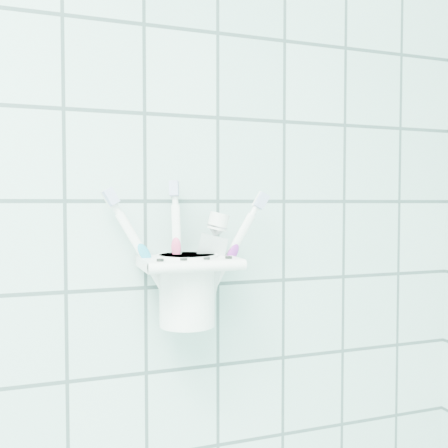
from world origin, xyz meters
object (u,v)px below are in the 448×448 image
Objects in this scene: toothbrush_orange at (196,245)px; holder_bracket at (188,264)px; cup at (187,287)px; toothpaste_tube at (197,256)px; toothbrush_pink at (181,244)px; toothbrush_blue at (179,249)px.

holder_bracket is at bearing -153.74° from toothbrush_orange.
toothbrush_orange reaches higher than cup.
cup is at bearing 93.89° from holder_bracket.
holder_bracket is 1.30× the size of cup.
toothpaste_tube is at bearing 63.18° from toothbrush_orange.
holder_bracket is 0.03m from toothbrush_pink.
toothpaste_tube is (0.02, 0.01, 0.04)m from cup.
cup is (-0.00, 0.00, -0.03)m from holder_bracket.
holder_bracket is 0.02m from toothbrush_blue.
toothbrush_orange reaches higher than holder_bracket.
toothbrush_pink reaches higher than cup.
toothbrush_orange is at bearing 17.70° from cup.
cup is 0.05m from toothbrush_pink.
cup is 0.63× the size of toothpaste_tube.
toothbrush_pink is 0.02m from toothbrush_orange.
holder_bracket is 0.03m from cup.
toothbrush_blue is at bearing -164.82° from toothbrush_orange.
toothbrush_blue is at bearing -134.15° from toothpaste_tube.
toothbrush_blue reaches higher than toothpaste_tube.
toothbrush_orange is at bearing 45.73° from toothbrush_blue.
toothbrush_orange is 1.24× the size of toothpaste_tube.
holder_bracket is 0.66× the size of toothbrush_orange.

